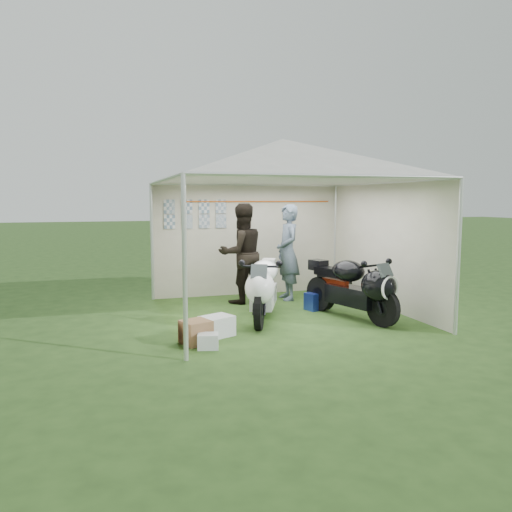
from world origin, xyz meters
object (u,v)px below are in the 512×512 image
(equipment_box, at_px, (334,287))
(crate_1, at_px, (196,332))
(motorcycle_white, at_px, (263,287))
(paddock_stand, at_px, (317,301))
(canopy_tent, at_px, (282,165))
(person_dark_jacket, at_px, (242,253))
(crate_2, at_px, (208,341))
(person_blue_jacket, at_px, (288,252))
(motorcycle_black, at_px, (355,286))
(crate_0, at_px, (217,326))

(equipment_box, bearing_deg, crate_1, -145.86)
(motorcycle_white, relative_size, paddock_stand, 4.64)
(canopy_tent, xyz_separation_m, equipment_box, (1.42, 0.80, -2.30))
(paddock_stand, height_order, person_dark_jacket, person_dark_jacket)
(motorcycle_white, bearing_deg, person_dark_jacket, 112.56)
(crate_1, bearing_deg, canopy_tent, 37.65)
(equipment_box, distance_m, crate_2, 3.91)
(person_blue_jacket, bearing_deg, motorcycle_black, 16.64)
(canopy_tent, bearing_deg, crate_0, -142.64)
(crate_1, relative_size, crate_2, 1.32)
(crate_0, bearing_deg, equipment_box, 33.50)
(person_dark_jacket, bearing_deg, canopy_tent, 98.06)
(person_dark_jacket, distance_m, crate_2, 3.15)
(motorcycle_white, height_order, paddock_stand, motorcycle_white)
(canopy_tent, distance_m, crate_2, 3.38)
(motorcycle_black, xyz_separation_m, crate_0, (-2.42, -0.31, -0.41))
(crate_1, bearing_deg, person_blue_jacket, 47.38)
(canopy_tent, xyz_separation_m, crate_1, (-1.75, -1.35, -2.41))
(motorcycle_black, xyz_separation_m, paddock_stand, (-0.28, 0.89, -0.41))
(person_dark_jacket, relative_size, crate_2, 6.96)
(motorcycle_black, height_order, crate_1, motorcycle_black)
(person_blue_jacket, distance_m, crate_1, 3.52)
(equipment_box, bearing_deg, paddock_stand, -135.56)
(motorcycle_white, bearing_deg, person_blue_jacket, 80.91)
(canopy_tent, distance_m, person_blue_jacket, 2.09)
(canopy_tent, bearing_deg, crate_1, -142.35)
(canopy_tent, xyz_separation_m, person_blue_jacket, (0.57, 1.17, -1.63))
(motorcycle_white, xyz_separation_m, crate_1, (-1.31, -1.00, -0.40))
(motorcycle_white, bearing_deg, canopy_tent, 63.39)
(crate_0, bearing_deg, person_dark_jacket, 65.63)
(motorcycle_white, height_order, crate_1, motorcycle_white)
(motorcycle_white, height_order, person_dark_jacket, person_dark_jacket)
(canopy_tent, xyz_separation_m, motorcycle_white, (-0.44, -0.35, -2.01))
(crate_1, bearing_deg, equipment_box, 34.14)
(canopy_tent, bearing_deg, equipment_box, 29.37)
(paddock_stand, height_order, equipment_box, equipment_box)
(equipment_box, bearing_deg, motorcycle_black, -104.03)
(canopy_tent, distance_m, equipment_box, 2.82)
(person_dark_jacket, xyz_separation_m, crate_0, (-1.00, -2.20, -0.81))
(motorcycle_white, xyz_separation_m, crate_0, (-0.95, -0.70, -0.42))
(motorcycle_black, bearing_deg, paddock_stand, 90.00)
(paddock_stand, height_order, crate_0, paddock_stand)
(motorcycle_white, height_order, person_blue_jacket, person_blue_jacket)
(motorcycle_black, bearing_deg, canopy_tent, 126.76)
(person_blue_jacket, relative_size, crate_1, 5.21)
(motorcycle_black, height_order, crate_0, motorcycle_black)
(canopy_tent, distance_m, paddock_stand, 2.54)
(canopy_tent, height_order, motorcycle_black, canopy_tent)
(motorcycle_white, relative_size, crate_1, 5.31)
(motorcycle_white, distance_m, crate_1, 1.70)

